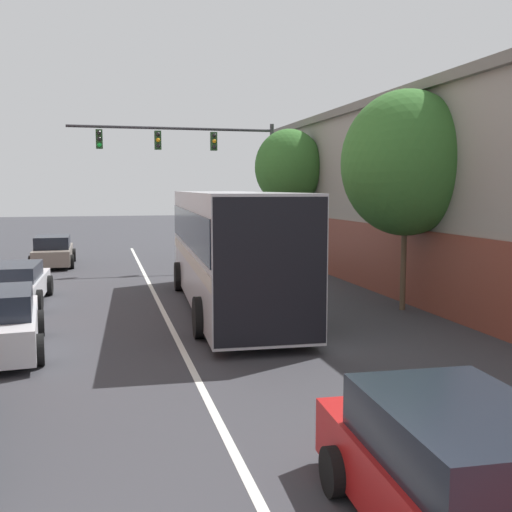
% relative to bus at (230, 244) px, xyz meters
% --- Properties ---
extents(lane_center_line, '(0.14, 41.88, 0.01)m').
position_rel_bus_xyz_m(lane_center_line, '(-1.98, -1.82, -1.94)').
color(lane_center_line, silver).
rests_on(lane_center_line, ground_plane).
extents(bus, '(3.22, 11.19, 3.46)m').
position_rel_bus_xyz_m(bus, '(0.00, 0.00, 0.00)').
color(bus, '#B7B7BC').
rests_on(bus, ground_plane).
extents(hatchback_foreground, '(2.23, 4.70, 1.44)m').
position_rel_bus_xyz_m(hatchback_foreground, '(-0.25, -12.47, -1.26)').
color(hatchback_foreground, red).
rests_on(hatchback_foreground, ground_plane).
extents(parked_car_left_mid, '(1.95, 4.57, 1.40)m').
position_rel_bus_xyz_m(parked_car_left_mid, '(-5.88, 11.75, -1.28)').
color(parked_car_left_mid, slate).
rests_on(parked_car_left_mid, ground_plane).
extents(parked_car_left_far, '(2.20, 4.71, 1.28)m').
position_rel_bus_xyz_m(parked_car_left_far, '(-6.40, 2.16, -1.31)').
color(parked_car_left_far, silver).
rests_on(parked_car_left_far, ground_plane).
extents(traffic_signal_gantry, '(8.98, 0.36, 6.45)m').
position_rel_bus_xyz_m(traffic_signal_gantry, '(0.88, 9.10, 2.90)').
color(traffic_signal_gantry, '#333338').
rests_on(traffic_signal_gantry, ground_plane).
extents(street_tree_near, '(3.80, 3.42, 6.38)m').
position_rel_bus_xyz_m(street_tree_near, '(4.90, -1.48, 2.34)').
color(street_tree_near, brown).
rests_on(street_tree_near, ground_plane).
extents(street_tree_far, '(3.05, 2.75, 6.17)m').
position_rel_bus_xyz_m(street_tree_far, '(4.44, 8.26, 2.54)').
color(street_tree_far, '#3D2D1E').
rests_on(street_tree_far, ground_plane).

